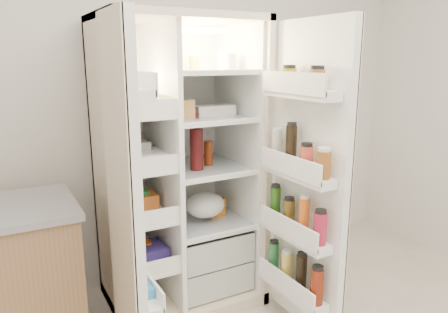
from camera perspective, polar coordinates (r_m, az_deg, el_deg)
wall_back at (r=2.99m, az=-7.04°, el=9.01°), size 4.00×0.02×2.70m
refrigerator at (r=2.75m, az=-6.08°, el=-4.22°), size 0.92×0.70×1.80m
freezer_door at (r=2.00m, az=-13.10°, el=-6.68°), size 0.15×0.40×1.72m
fridge_door at (r=2.37m, az=11.02°, el=-3.89°), size 0.17×0.58×1.72m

